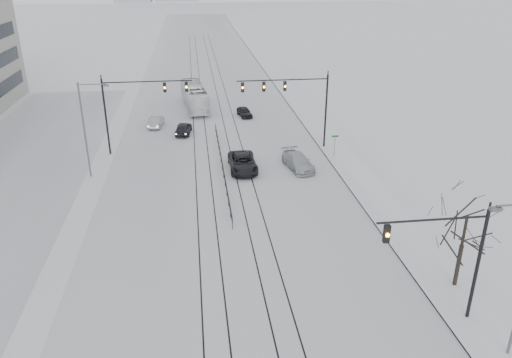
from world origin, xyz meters
The scene contains 18 objects.
road centered at (0.00, 60.00, 0.01)m, with size 22.00×260.00×0.02m, color silver.
sidewalk_east centered at (13.50, 60.00, 0.08)m, with size 5.00×260.00×0.16m, color silver.
curb centered at (11.05, 60.00, 0.06)m, with size 0.10×260.00×0.12m, color gray.
parking_strip centered at (-20.00, 35.00, 0.01)m, with size 14.00×60.00×0.03m, color silver.
tram_rails centered at (0.00, 40.00, 0.02)m, with size 5.30×180.00×0.01m.
traffic_mast_near centered at (10.79, 6.00, 4.56)m, with size 6.10×0.37×7.00m.
traffic_mast_ne centered at (8.15, 34.99, 5.76)m, with size 9.60×0.37×8.00m.
traffic_mast_nw centered at (-8.52, 36.00, 5.57)m, with size 9.10×0.37×8.00m.
street_light_west centered at (-12.20, 30.00, 5.21)m, with size 2.73×0.25×9.00m.
bare_tree centered at (13.20, 9.00, 4.49)m, with size 4.40×4.40×6.10m.
median_fence centered at (0.00, 30.00, 0.53)m, with size 0.06×24.00×1.00m.
street_sign centered at (11.80, 32.00, 1.61)m, with size 0.70×0.06×2.40m.
sedan_sb_inner centered at (-3.79, 41.70, 0.70)m, with size 1.66×4.12×1.40m, color black.
sedan_sb_outer centered at (-7.16, 44.99, 0.66)m, with size 1.39×3.99×1.32m, color gray.
sedan_nb_front centered at (2.00, 29.72, 0.78)m, with size 2.57×5.58×1.55m, color black.
sedan_nb_right centered at (7.43, 29.42, 0.73)m, with size 2.04×5.02×1.46m, color #AEB2B6.
sedan_nb_far centered at (4.14, 48.05, 0.61)m, with size 1.45×3.60×1.23m, color black.
box_truck centered at (-2.26, 53.16, 1.62)m, with size 2.71×11.60×3.23m, color white.
Camera 1 is at (-2.48, -15.21, 18.71)m, focal length 35.00 mm.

